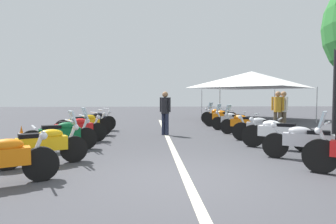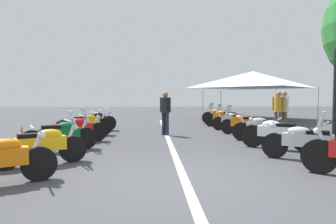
# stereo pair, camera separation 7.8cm
# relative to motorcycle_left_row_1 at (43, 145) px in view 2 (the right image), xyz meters

# --- Properties ---
(ground_plane) EXTENTS (80.00, 80.00, 0.00)m
(ground_plane) POSITION_rel_motorcycle_left_row_1_xyz_m (-1.24, -2.98, -0.46)
(ground_plane) COLOR #424247
(lane_centre_stripe) EXTENTS (18.55, 0.16, 0.01)m
(lane_centre_stripe) POSITION_rel_motorcycle_left_row_1_xyz_m (3.11, -2.98, -0.45)
(lane_centre_stripe) COLOR beige
(lane_centre_stripe) RESTS_ON ground_plane
(motorcycle_left_row_1) EXTENTS (1.10, 1.78, 1.19)m
(motorcycle_left_row_1) POSITION_rel_motorcycle_left_row_1_xyz_m (0.00, 0.00, 0.00)
(motorcycle_left_row_1) COLOR black
(motorcycle_left_row_1) RESTS_ON ground_plane
(motorcycle_left_row_2) EXTENTS (1.05, 1.89, 1.20)m
(motorcycle_left_row_2) POSITION_rel_motorcycle_left_row_1_xyz_m (1.67, 0.12, 0.01)
(motorcycle_left_row_2) COLOR black
(motorcycle_left_row_2) RESTS_ON ground_plane
(motorcycle_left_row_3) EXTENTS (1.26, 1.94, 1.00)m
(motorcycle_left_row_3) POSITION_rel_motorcycle_left_row_1_xyz_m (3.02, 0.10, 0.00)
(motorcycle_left_row_3) COLOR black
(motorcycle_left_row_3) RESTS_ON ground_plane
(motorcycle_left_row_4) EXTENTS (1.10, 2.01, 1.02)m
(motorcycle_left_row_4) POSITION_rel_motorcycle_left_row_1_xyz_m (4.67, 0.16, 0.01)
(motorcycle_left_row_4) COLOR black
(motorcycle_left_row_4) RESTS_ON ground_plane
(motorcycle_left_row_5) EXTENTS (1.23, 1.80, 1.01)m
(motorcycle_left_row_5) POSITION_rel_motorcycle_left_row_1_xyz_m (6.24, 0.10, 0.01)
(motorcycle_left_row_5) COLOR black
(motorcycle_left_row_5) RESTS_ON ground_plane
(motorcycle_right_row_1) EXTENTS (1.20, 1.83, 0.99)m
(motorcycle_right_row_1) POSITION_rel_motorcycle_left_row_1_xyz_m (0.13, -6.01, -0.01)
(motorcycle_right_row_1) COLOR black
(motorcycle_right_row_1) RESTS_ON ground_plane
(motorcycle_right_row_2) EXTENTS (1.34, 1.77, 1.02)m
(motorcycle_right_row_2) POSITION_rel_motorcycle_left_row_1_xyz_m (1.62, -5.96, 0.01)
(motorcycle_right_row_2) COLOR black
(motorcycle_right_row_2) RESTS_ON ground_plane
(motorcycle_right_row_3) EXTENTS (1.09, 1.98, 0.99)m
(motorcycle_right_row_3) POSITION_rel_motorcycle_left_row_1_xyz_m (3.06, -6.14, -0.00)
(motorcycle_right_row_3) COLOR black
(motorcycle_right_row_3) RESTS_ON ground_plane
(motorcycle_right_row_4) EXTENTS (1.37, 1.63, 1.20)m
(motorcycle_right_row_4) POSITION_rel_motorcycle_left_row_1_xyz_m (4.71, -5.99, 0.00)
(motorcycle_right_row_4) COLOR black
(motorcycle_right_row_4) RESTS_ON ground_plane
(motorcycle_right_row_5) EXTENTS (1.29, 1.75, 1.19)m
(motorcycle_right_row_5) POSITION_rel_motorcycle_left_row_1_xyz_m (6.15, -5.99, 0.00)
(motorcycle_right_row_5) COLOR black
(motorcycle_right_row_5) RESTS_ON ground_plane
(motorcycle_right_row_6) EXTENTS (1.48, 1.84, 1.23)m
(motorcycle_right_row_6) POSITION_rel_motorcycle_left_row_1_xyz_m (7.70, -5.98, 0.02)
(motorcycle_right_row_6) COLOR black
(motorcycle_right_row_6) RESTS_ON ground_plane
(motorcycle_right_row_7) EXTENTS (1.06, 1.92, 1.01)m
(motorcycle_right_row_7) POSITION_rel_motorcycle_left_row_1_xyz_m (9.40, -6.16, 0.01)
(motorcycle_right_row_7) COLOR black
(motorcycle_right_row_7) RESTS_ON ground_plane
(traffic_cone_0) EXTENTS (0.36, 0.36, 0.61)m
(traffic_cone_0) POSITION_rel_motorcycle_left_row_1_xyz_m (2.83, 1.68, -0.17)
(traffic_cone_0) COLOR orange
(traffic_cone_0) RESTS_ON ground_plane
(bystander_1) EXTENTS (0.34, 0.45, 1.75)m
(bystander_1) POSITION_rel_motorcycle_left_row_1_xyz_m (5.58, -7.76, 0.57)
(bystander_1) COLOR brown
(bystander_1) RESTS_ON ground_plane
(bystander_3) EXTENTS (0.52, 0.32, 1.75)m
(bystander_3) POSITION_rel_motorcycle_left_row_1_xyz_m (5.64, -8.04, 0.57)
(bystander_3) COLOR brown
(bystander_3) RESTS_ON ground_plane
(bystander_4) EXTENTS (0.39, 0.41, 1.72)m
(bystander_4) POSITION_rel_motorcycle_left_row_1_xyz_m (4.92, -2.92, 0.55)
(bystander_4) COLOR #1E2338
(bystander_4) RESTS_ON ground_plane
(event_tent) EXTENTS (6.30, 6.30, 3.20)m
(event_tent) POSITION_rel_motorcycle_left_row_1_xyz_m (12.52, -9.10, 2.19)
(event_tent) COLOR white
(event_tent) RESTS_ON ground_plane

